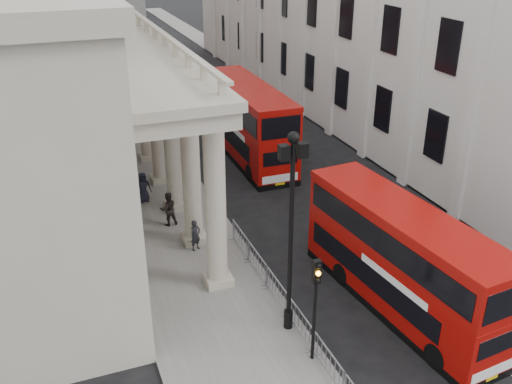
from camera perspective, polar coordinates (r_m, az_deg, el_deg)
name	(u,v)px	position (r m, az deg, el deg)	size (l,w,h in m)	color
sidewalk_west	(125,134)	(45.63, -13.01, 5.69)	(6.00, 140.00, 0.12)	slate
sidewalk_east	(316,111)	(50.33, 5.98, 8.04)	(3.00, 140.00, 0.12)	slate
kerb	(162,129)	(46.07, -9.38, 6.21)	(0.20, 140.00, 0.14)	slate
portico_building	(3,115)	(32.14, -23.95, 7.05)	(9.00, 28.00, 12.00)	#A69E8B
lamp_post_south	(291,222)	(21.06, 3.53, -3.06)	(1.05, 0.44, 8.32)	black
lamp_post_mid	(183,105)	(35.18, -7.29, 8.62)	(1.05, 0.44, 8.32)	black
lamp_post_north	(136,54)	(50.43, -11.90, 13.38)	(1.05, 0.44, 8.32)	black
traffic_light	(316,292)	(20.51, 5.99, -9.96)	(0.28, 0.33, 4.30)	black
crowd_barriers	(313,342)	(22.22, 5.77, -14.67)	(0.50, 18.75, 1.10)	gray
bus_near	(402,258)	(24.43, 14.36, -6.43)	(3.56, 10.71, 4.54)	#950A06
bus_far	(248,120)	(39.37, -0.79, 7.20)	(3.01, 11.82, 5.08)	#A70B07
pedestrian_a	(195,235)	(28.39, -6.07, -4.33)	(0.58, 0.38, 1.60)	black
pedestrian_b	(168,209)	(30.81, -8.76, -1.69)	(0.92, 0.71, 1.89)	black
pedestrian_c	(143,187)	(33.66, -11.22, 0.46)	(0.88, 0.57, 1.81)	black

